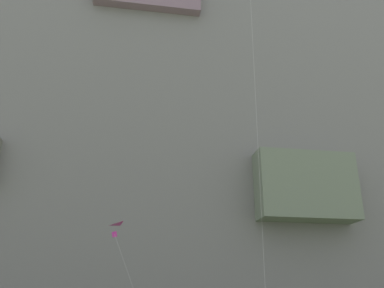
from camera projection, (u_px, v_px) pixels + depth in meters
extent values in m
cube|color=slate|center=(141.00, 95.00, 75.34)|extent=(180.00, 23.55, 75.70)
cube|color=slate|center=(305.00, 187.00, 59.71)|extent=(14.39, 4.94, 9.77)
pyramid|color=#CC3399|center=(108.00, 232.00, 32.21)|extent=(1.21, 1.69, 0.28)
cube|color=#CC3399|center=(114.00, 234.00, 32.29)|extent=(0.46, 0.10, 0.49)
cylinder|color=silver|center=(131.00, 283.00, 29.08)|extent=(2.88, 4.62, 7.35)
cylinder|color=silver|center=(255.00, 90.00, 29.11)|extent=(1.52, 3.47, 32.59)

